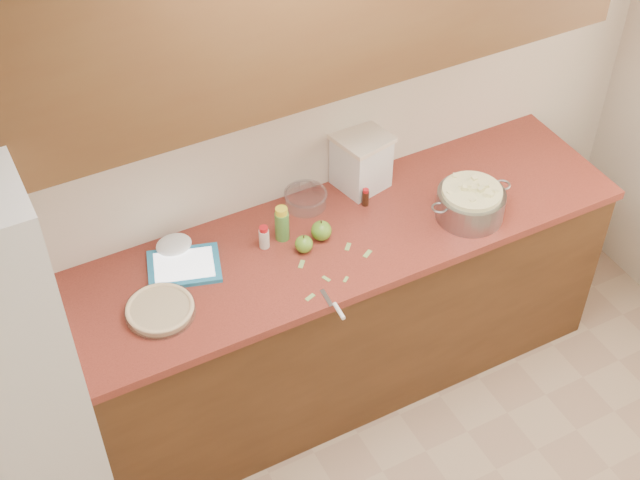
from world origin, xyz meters
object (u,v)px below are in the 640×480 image
pie (160,310)px  tablet (184,266)px  colander (470,203)px  flour_canister (361,160)px

pie → tablet: pie is taller
colander → flour_canister: (-0.30, 0.40, 0.06)m
pie → colander: colander is taller
colander → flour_canister: size_ratio=1.47×
colander → tablet: bearing=167.5°
flour_canister → tablet: size_ratio=0.78×
pie → colander: size_ratio=0.69×
tablet → flour_canister: bearing=25.4°
colander → tablet: size_ratio=1.15×
flour_canister → tablet: bearing=-171.4°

